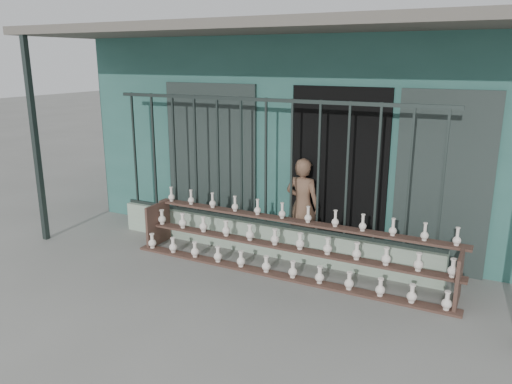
% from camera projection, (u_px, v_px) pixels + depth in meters
% --- Properties ---
extents(ground, '(60.00, 60.00, 0.00)m').
position_uv_depth(ground, '(219.00, 288.00, 6.20)').
color(ground, slate).
extents(workshop_building, '(7.40, 6.60, 3.21)m').
position_uv_depth(workshop_building, '(334.00, 121.00, 9.41)').
color(workshop_building, '#2D5F57').
rests_on(workshop_building, ground).
extents(parapet_wall, '(5.00, 0.20, 0.45)m').
position_uv_depth(parapet_wall, '(265.00, 239.00, 7.26)').
color(parapet_wall, '#9CB69C').
rests_on(parapet_wall, ground).
extents(security_fence, '(5.00, 0.04, 1.80)m').
position_uv_depth(security_fence, '(266.00, 163.00, 6.97)').
color(security_fence, '#283330').
rests_on(security_fence, parapet_wall).
extents(shelf_rack, '(4.50, 0.68, 0.85)m').
position_uv_depth(shelf_rack, '(287.00, 245.00, 6.64)').
color(shelf_rack, brown).
rests_on(shelf_rack, ground).
extents(elderly_woman, '(0.52, 0.35, 1.40)m').
position_uv_depth(elderly_woman, '(302.00, 206.00, 7.22)').
color(elderly_woman, brown).
rests_on(elderly_woman, ground).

